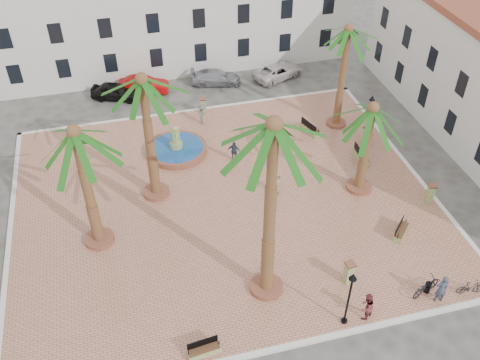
{
  "coord_description": "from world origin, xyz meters",
  "views": [
    {
      "loc": [
        -5.44,
        -24.63,
        22.76
      ],
      "look_at": [
        1.0,
        0.0,
        1.6
      ],
      "focal_mm": 40.0,
      "sensor_mm": 36.0,
      "label": 1
    }
  ],
  "objects_px": {
    "pedestrian_north": "(202,114)",
    "bollard_e": "(430,193)",
    "bench_s": "(204,350)",
    "car_silver": "(216,77)",
    "pedestrian_east": "(368,134)",
    "car_red": "(143,85)",
    "bench_se": "(401,231)",
    "pedestrian_fountain_b": "(234,151)",
    "palm_nw": "(143,94)",
    "lamppost_s": "(350,290)",
    "bollard_n": "(203,105)",
    "palm_sw": "(77,147)",
    "bicycle_a": "(426,287)",
    "car_white": "(278,71)",
    "bench_e": "(361,156)",
    "palm_ne": "(347,40)",
    "palm_e": "(371,120)",
    "lamppost_e": "(370,111)",
    "bench_ne": "(310,129)",
    "cyclist_a": "(442,289)",
    "car_black": "(115,91)",
    "cyclist_b": "(367,306)",
    "bollard_se": "(349,272)",
    "bicycle_b": "(470,288)",
    "palm_s": "(273,145)",
    "litter_bin": "(428,287)",
    "pedestrian_fountain_a": "(277,183)"
  },
  "relations": [
    {
      "from": "pedestrian_north",
      "to": "bollard_e",
      "type": "bearing_deg",
      "value": -117.72
    },
    {
      "from": "bench_s",
      "to": "car_silver",
      "type": "xyz_separation_m",
      "value": [
        6.23,
        25.22,
        0.22
      ]
    },
    {
      "from": "pedestrian_east",
      "to": "car_red",
      "type": "height_order",
      "value": "pedestrian_east"
    },
    {
      "from": "bench_se",
      "to": "pedestrian_fountain_b",
      "type": "bearing_deg",
      "value": 84.82
    },
    {
      "from": "palm_nw",
      "to": "bollard_e",
      "type": "xyz_separation_m",
      "value": [
        16.49,
        -5.14,
        -6.63
      ]
    },
    {
      "from": "lamppost_s",
      "to": "bollard_n",
      "type": "bearing_deg",
      "value": 97.95
    },
    {
      "from": "palm_sw",
      "to": "bicycle_a",
      "type": "xyz_separation_m",
      "value": [
        16.37,
        -8.22,
        -6.26
      ]
    },
    {
      "from": "car_silver",
      "to": "car_white",
      "type": "height_order",
      "value": "car_white"
    },
    {
      "from": "palm_nw",
      "to": "pedestrian_east",
      "type": "distance_m",
      "value": 16.69
    },
    {
      "from": "bench_e",
      "to": "pedestrian_east",
      "type": "height_order",
      "value": "pedestrian_east"
    },
    {
      "from": "palm_ne",
      "to": "bench_e",
      "type": "relative_size",
      "value": 4.3
    },
    {
      "from": "palm_sw",
      "to": "palm_ne",
      "type": "distance_m",
      "value": 19.67
    },
    {
      "from": "lamppost_s",
      "to": "palm_e",
      "type": "bearing_deg",
      "value": 61.77
    },
    {
      "from": "lamppost_e",
      "to": "bench_ne",
      "type": "bearing_deg",
      "value": 149.65
    },
    {
      "from": "bench_ne",
      "to": "cyclist_a",
      "type": "relative_size",
      "value": 1.03
    },
    {
      "from": "car_black",
      "to": "car_white",
      "type": "bearing_deg",
      "value": -69.3
    },
    {
      "from": "cyclist_b",
      "to": "car_silver",
      "type": "height_order",
      "value": "cyclist_b"
    },
    {
      "from": "bollard_e",
      "to": "car_black",
      "type": "relative_size",
      "value": 0.35
    },
    {
      "from": "bollard_se",
      "to": "bollard_n",
      "type": "distance_m",
      "value": 18.89
    },
    {
      "from": "bench_e",
      "to": "pedestrian_fountain_b",
      "type": "distance_m",
      "value": 8.81
    },
    {
      "from": "bench_s",
      "to": "bicycle_b",
      "type": "relative_size",
      "value": 1.12
    },
    {
      "from": "lamppost_e",
      "to": "pedestrian_east",
      "type": "height_order",
      "value": "lamppost_e"
    },
    {
      "from": "car_silver",
      "to": "pedestrian_north",
      "type": "bearing_deg",
      "value": 171.3
    },
    {
      "from": "bench_se",
      "to": "bench_e",
      "type": "distance_m",
      "value": 7.35
    },
    {
      "from": "palm_s",
      "to": "palm_e",
      "type": "bearing_deg",
      "value": 37.78
    },
    {
      "from": "palm_s",
      "to": "cyclist_a",
      "type": "distance_m",
      "value": 12.32
    },
    {
      "from": "car_red",
      "to": "car_silver",
      "type": "xyz_separation_m",
      "value": [
        6.07,
        -0.1,
        -0.06
      ]
    },
    {
      "from": "pedestrian_east",
      "to": "car_silver",
      "type": "height_order",
      "value": "pedestrian_east"
    },
    {
      "from": "bicycle_a",
      "to": "lamppost_e",
      "type": "bearing_deg",
      "value": -30.74
    },
    {
      "from": "bench_s",
      "to": "bollard_n",
      "type": "xyz_separation_m",
      "value": [
        4.25,
        20.78,
        0.42
      ]
    },
    {
      "from": "lamppost_s",
      "to": "bollard_se",
      "type": "relative_size",
      "value": 2.54
    },
    {
      "from": "palm_sw",
      "to": "litter_bin",
      "type": "distance_m",
      "value": 19.53
    },
    {
      "from": "palm_e",
      "to": "bench_ne",
      "type": "relative_size",
      "value": 3.42
    },
    {
      "from": "litter_bin",
      "to": "pedestrian_east",
      "type": "bearing_deg",
      "value": 78.7
    },
    {
      "from": "pedestrian_north",
      "to": "car_red",
      "type": "bearing_deg",
      "value": 50.04
    },
    {
      "from": "bench_e",
      "to": "car_silver",
      "type": "bearing_deg",
      "value": 33.91
    },
    {
      "from": "car_black",
      "to": "car_silver",
      "type": "height_order",
      "value": "car_black"
    },
    {
      "from": "lamppost_s",
      "to": "car_white",
      "type": "xyz_separation_m",
      "value": [
        4.49,
        24.87,
        -1.99
      ]
    },
    {
      "from": "cyclist_b",
      "to": "palm_sw",
      "type": "bearing_deg",
      "value": -64.26
    },
    {
      "from": "cyclist_a",
      "to": "lamppost_s",
      "type": "bearing_deg",
      "value": 4.67
    },
    {
      "from": "bench_s",
      "to": "lamppost_e",
      "type": "height_order",
      "value": "lamppost_e"
    },
    {
      "from": "bicycle_b",
      "to": "pedestrian_fountain_a",
      "type": "bearing_deg",
      "value": 44.62
    },
    {
      "from": "lamppost_s",
      "to": "car_black",
      "type": "relative_size",
      "value": 0.93
    },
    {
      "from": "bench_se",
      "to": "palm_s",
      "type": "bearing_deg",
      "value": 147.06
    },
    {
      "from": "bollard_n",
      "to": "pedestrian_fountain_b",
      "type": "bearing_deg",
      "value": -83.06
    },
    {
      "from": "bollard_e",
      "to": "pedestrian_north",
      "type": "height_order",
      "value": "pedestrian_north"
    },
    {
      "from": "palm_e",
      "to": "bollard_se",
      "type": "distance_m",
      "value": 9.18
    },
    {
      "from": "pedestrian_north",
      "to": "car_black",
      "type": "bearing_deg",
      "value": 65.31
    },
    {
      "from": "palm_sw",
      "to": "car_red",
      "type": "height_order",
      "value": "palm_sw"
    },
    {
      "from": "palm_ne",
      "to": "car_black",
      "type": "relative_size",
      "value": 2.02
    }
  ]
}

